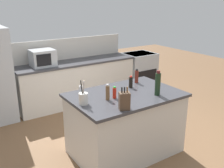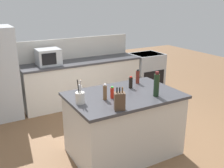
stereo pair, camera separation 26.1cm
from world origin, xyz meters
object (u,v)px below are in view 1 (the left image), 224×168
(wine_bottle, at_px, (158,84))
(knife_block, at_px, (124,101))
(soy_sauce_bottle, at_px, (131,82))
(salt_shaker, at_px, (81,89))
(microwave, at_px, (43,58))
(utensil_crock, at_px, (83,98))
(range_oven, at_px, (139,71))
(pepper_grinder, at_px, (108,92))
(vinegar_bottle, at_px, (137,76))
(hot_sauce_bottle, at_px, (114,93))

(wine_bottle, bearing_deg, knife_block, -167.33)
(knife_block, xyz_separation_m, soy_sauce_bottle, (0.57, 0.61, -0.03))
(knife_block, height_order, soy_sauce_bottle, knife_block)
(wine_bottle, bearing_deg, salt_shaker, 142.48)
(microwave, relative_size, soy_sauce_bottle, 2.53)
(knife_block, distance_m, utensil_crock, 0.54)
(wine_bottle, bearing_deg, microwave, 107.34)
(range_oven, relative_size, soy_sauce_bottle, 5.02)
(utensil_crock, xyz_separation_m, wine_bottle, (1.02, -0.27, 0.08))
(pepper_grinder, bearing_deg, soy_sauce_bottle, 22.14)
(knife_block, bearing_deg, vinegar_bottle, 66.80)
(soy_sauce_bottle, xyz_separation_m, salt_shaker, (-0.74, 0.20, -0.03))
(soy_sauce_bottle, relative_size, vinegar_bottle, 0.81)
(microwave, height_order, wine_bottle, wine_bottle)
(knife_block, bearing_deg, utensil_crock, 151.61)
(soy_sauce_bottle, height_order, pepper_grinder, pepper_grinder)
(microwave, bearing_deg, knife_block, -88.05)
(microwave, distance_m, pepper_grinder, 2.25)
(soy_sauce_bottle, bearing_deg, range_oven, 48.02)
(microwave, distance_m, wine_bottle, 2.60)
(knife_block, relative_size, wine_bottle, 0.82)
(utensil_crock, relative_size, wine_bottle, 0.91)
(microwave, bearing_deg, vinegar_bottle, -64.89)
(vinegar_bottle, bearing_deg, pepper_grinder, -154.83)
(range_oven, xyz_separation_m, microwave, (-2.47, 0.00, 0.64))
(utensil_crock, height_order, hot_sauce_bottle, utensil_crock)
(hot_sauce_bottle, relative_size, wine_bottle, 0.46)
(knife_block, bearing_deg, wine_bottle, 35.83)
(pepper_grinder, bearing_deg, vinegar_bottle, 25.17)
(microwave, height_order, soy_sauce_bottle, microwave)
(hot_sauce_bottle, xyz_separation_m, salt_shaker, (-0.29, 0.43, -0.02))
(soy_sauce_bottle, relative_size, hot_sauce_bottle, 1.13)
(range_oven, height_order, utensil_crock, utensil_crock)
(utensil_crock, relative_size, vinegar_bottle, 1.42)
(knife_block, distance_m, salt_shaker, 0.84)
(pepper_grinder, xyz_separation_m, wine_bottle, (0.68, -0.23, 0.06))
(hot_sauce_bottle, bearing_deg, soy_sauce_bottle, 26.66)
(range_oven, bearing_deg, knife_block, -132.16)
(microwave, distance_m, salt_shaker, 1.82)
(microwave, distance_m, knife_block, 2.64)
(range_oven, bearing_deg, salt_shaker, -144.60)
(hot_sauce_bottle, xyz_separation_m, pepper_grinder, (-0.11, -0.00, 0.03))
(microwave, bearing_deg, soy_sauce_bottle, -71.99)
(knife_block, relative_size, salt_shaker, 2.52)
(hot_sauce_bottle, height_order, pepper_grinder, pepper_grinder)
(microwave, distance_m, utensil_crock, 2.22)
(knife_block, xyz_separation_m, hot_sauce_bottle, (0.12, 0.39, -0.04))
(microwave, xyz_separation_m, utensil_crock, (-0.25, -2.21, -0.08))
(utensil_crock, distance_m, vinegar_bottle, 1.18)
(soy_sauce_bottle, relative_size, salt_shaker, 1.59)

